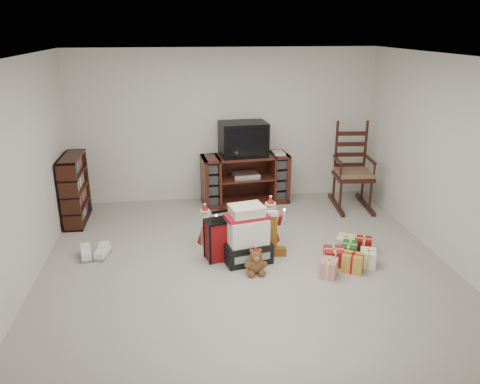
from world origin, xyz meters
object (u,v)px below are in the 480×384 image
Objects in this scene: santa_figurine at (270,226)px; gift_pile at (247,237)px; teddy_bear at (255,263)px; sneaker_pair at (94,253)px; crt_television at (243,139)px; gift_cluster at (348,253)px; bookshelf at (75,191)px; tv_stand at (245,179)px; mrs_claus_figurine at (206,229)px; red_suitcase at (223,239)px; rocking_chair at (351,177)px.

gift_pile is at bearing -130.83° from santa_figurine.
sneaker_pair is (-1.99, 0.68, -0.08)m from teddy_bear.
sneaker_pair is at bearing 158.02° from gift_pile.
gift_cluster is at bearing -71.08° from crt_television.
bookshelf is 2.56× the size of sneaker_pair.
tv_stand reaches higher than mrs_claus_figurine.
tv_stand is at bearing -21.20° from crt_television.
bookshelf is 3.11m from teddy_bear.
sneaker_pair is (-1.93, 0.34, -0.26)m from gift_pile.
tv_stand reaches higher than gift_pile.
tv_stand reaches higher than gift_cluster.
tv_stand is 2.06m from red_suitcase.
gift_cluster is (0.97, -2.27, -0.29)m from tv_stand.
tv_stand is 1.87× the size of crt_television.
santa_figurine is 2.33m from sneaker_pair.
rocking_chair reaches higher than red_suitcase.
gift_pile is 2.28× the size of teddy_bear.
red_suitcase is at bearing 129.26° from teddy_bear.
gift_pile is at bearing -31.08° from red_suitcase.
mrs_claus_figurine reaches higher than gift_cluster.
teddy_bear is (0.06, -0.34, -0.18)m from gift_pile.
gift_pile is 2.22m from crt_television.
sneaker_pair is 3.23m from gift_cluster.
red_suitcase is (-0.57, -1.97, -0.13)m from tv_stand.
rocking_chair is 2.74m from mrs_claus_figurine.
santa_figurine reaches higher than red_suitcase.
bookshelf is at bearing -173.61° from rocking_chair.
tv_stand is 0.68m from crt_television.
sneaker_pair is (-2.32, -0.11, -0.20)m from santa_figurine.
crt_television is (2.61, 0.48, 0.59)m from bookshelf.
gift_pile is 0.60m from santa_figurine.
teddy_bear is at bearing -128.30° from rocking_chair.
crt_television reaches higher than gift_pile.
bookshelf is 2.72m from crt_television.
gift_pile is 1.07× the size of santa_figurine.
mrs_claus_figurine is (-0.48, 0.52, -0.09)m from gift_pile.
rocking_chair reaches higher than bookshelf.
tv_stand is 2.17× the size of santa_figurine.
rocking_chair is (1.70, -0.37, 0.08)m from tv_stand.
red_suitcase reaches higher than mrs_claus_figurine.
tv_stand is 1.62m from santa_figurine.
gift_cluster is (1.74, -0.73, -0.10)m from mrs_claus_figurine.
santa_figurine is (-1.59, -1.25, -0.23)m from rocking_chair.
sneaker_pair is (0.43, -1.25, -0.44)m from bookshelf.
teddy_bear is (-0.22, -2.40, -0.27)m from tv_stand.
gift_cluster is at bearing -21.16° from gift_pile.
rocking_chair reaches higher than teddy_bear.
rocking_chair is at bearing 46.68° from teddy_bear.
bookshelf is at bearing 130.02° from red_suitcase.
santa_figurine is 0.86× the size of crt_television.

